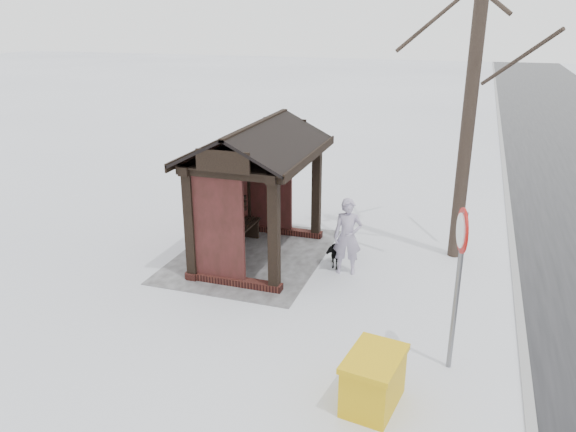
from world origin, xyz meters
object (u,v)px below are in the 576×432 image
object	(u,v)px
dog	(332,253)
pedestrian	(348,237)
bus_shelter	(251,164)
grit_bin	(373,380)
road_sign	(460,258)

from	to	relation	value
dog	pedestrian	bearing A→B (deg)	-51.41
pedestrian	dog	size ratio (longest dim) A/B	2.36
bus_shelter	pedestrian	size ratio (longest dim) A/B	2.18
grit_bin	bus_shelter	bearing A→B (deg)	-131.79
pedestrian	grit_bin	bearing A→B (deg)	-81.85
bus_shelter	pedestrian	xyz separation A→B (m)	(0.18, 2.22, -1.34)
grit_bin	road_sign	world-z (taller)	road_sign
bus_shelter	road_sign	size ratio (longest dim) A/B	1.37
bus_shelter	dog	xyz separation A→B (m)	(-0.07, 1.84, -1.87)
grit_bin	road_sign	size ratio (longest dim) A/B	0.43
bus_shelter	dog	bearing A→B (deg)	92.30
pedestrian	grit_bin	xyz separation A→B (m)	(4.12, 1.32, -0.42)
bus_shelter	dog	distance (m)	2.62
dog	grit_bin	world-z (taller)	grit_bin
dog	bus_shelter	bearing A→B (deg)	164.36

